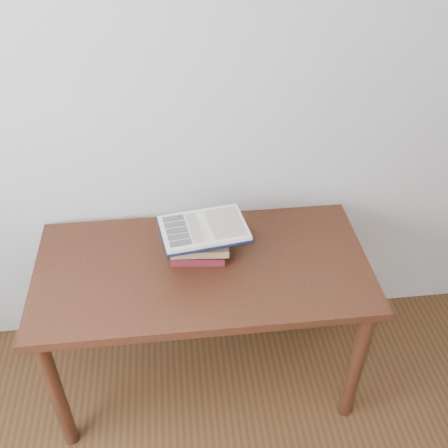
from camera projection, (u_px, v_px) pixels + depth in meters
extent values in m
cube|color=beige|center=(207.00, 86.00, 2.01)|extent=(3.50, 0.04, 2.60)
cube|color=#452011|center=(203.00, 268.00, 2.09)|extent=(1.33, 0.67, 0.04)
cylinder|color=#452011|center=(57.00, 394.00, 2.05)|extent=(0.06, 0.06, 0.67)
cylinder|color=#452011|center=(356.00, 365.00, 2.16)|extent=(0.06, 0.06, 0.67)
cylinder|color=#452011|center=(72.00, 293.00, 2.48)|extent=(0.06, 0.06, 0.67)
cylinder|color=#452011|center=(322.00, 273.00, 2.58)|extent=(0.06, 0.06, 0.67)
cube|color=maroon|center=(198.00, 250.00, 2.12)|extent=(0.23, 0.18, 0.03)
cube|color=black|center=(196.00, 245.00, 2.10)|extent=(0.23, 0.16, 0.03)
cube|color=#956A4D|center=(200.00, 241.00, 2.07)|extent=(0.24, 0.19, 0.03)
cube|color=maroon|center=(195.00, 233.00, 2.06)|extent=(0.19, 0.14, 0.03)
cube|color=black|center=(204.00, 230.00, 2.05)|extent=(0.37, 0.28, 0.01)
cube|color=beige|center=(183.00, 231.00, 2.02)|extent=(0.19, 0.24, 0.01)
cube|color=beige|center=(225.00, 224.00, 2.06)|extent=(0.19, 0.24, 0.01)
cylinder|color=beige|center=(204.00, 228.00, 2.04)|extent=(0.04, 0.22, 0.01)
cube|color=black|center=(173.00, 218.00, 2.07)|extent=(0.09, 0.04, 0.00)
cube|color=black|center=(175.00, 224.00, 2.04)|extent=(0.09, 0.04, 0.00)
cube|color=black|center=(177.00, 230.00, 2.01)|extent=(0.09, 0.04, 0.00)
cube|color=black|center=(179.00, 237.00, 1.98)|extent=(0.09, 0.04, 0.00)
cube|color=black|center=(181.00, 243.00, 1.95)|extent=(0.09, 0.04, 0.00)
cube|color=beige|center=(195.00, 228.00, 2.03)|extent=(0.07, 0.19, 0.00)
cube|color=beige|center=(225.00, 222.00, 2.05)|extent=(0.15, 0.20, 0.00)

